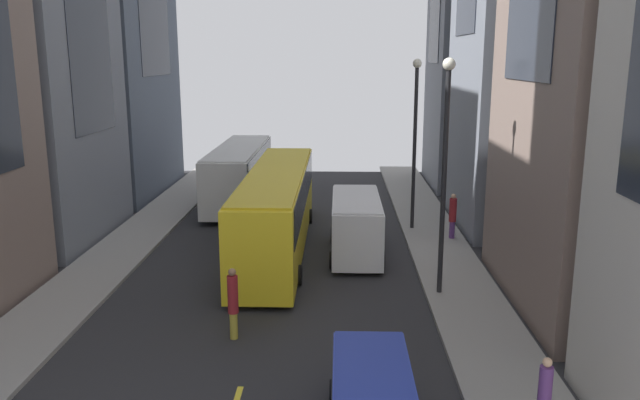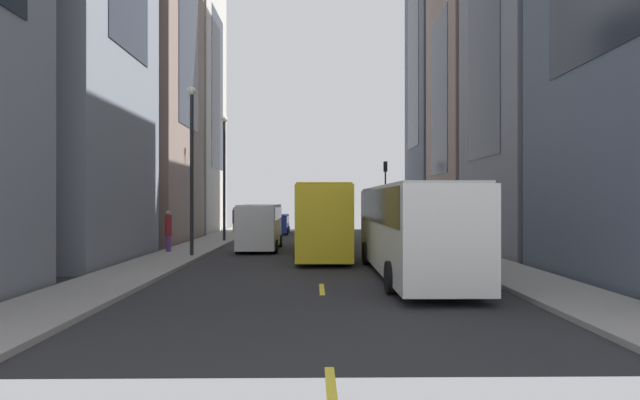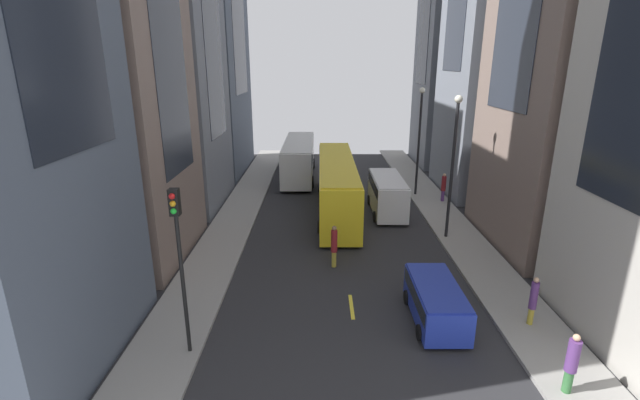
# 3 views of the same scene
# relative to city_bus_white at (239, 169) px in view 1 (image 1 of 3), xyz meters

# --- Properties ---
(ground_plane) EXTENTS (40.96, 40.96, 0.00)m
(ground_plane) POSITION_rel_city_bus_white_xyz_m (3.32, -9.91, -2.01)
(ground_plane) COLOR #28282B
(sidewalk_west) EXTENTS (2.76, 44.00, 0.15)m
(sidewalk_west) POSITION_rel_city_bus_white_xyz_m (-3.78, -9.91, -1.93)
(sidewalk_west) COLOR gray
(sidewalk_west) RESTS_ON ground
(sidewalk_east) EXTENTS (2.76, 44.00, 0.15)m
(sidewalk_east) POSITION_rel_city_bus_white_xyz_m (10.42, -9.91, -1.93)
(sidewalk_east) COLOR gray
(sidewalk_east) RESTS_ON ground
(lane_stripe_2) EXTENTS (0.16, 2.00, 0.01)m
(lane_stripe_2) POSITION_rel_city_bus_white_xyz_m (3.32, -14.11, -2.00)
(lane_stripe_2) COLOR yellow
(lane_stripe_2) RESTS_ON ground
(lane_stripe_3) EXTENTS (0.16, 2.00, 0.01)m
(lane_stripe_3) POSITION_rel_city_bus_white_xyz_m (3.32, -5.71, -2.00)
(lane_stripe_3) COLOR yellow
(lane_stripe_3) RESTS_ON ground
(lane_stripe_4) EXTENTS (0.16, 2.00, 0.01)m
(lane_stripe_4) POSITION_rel_city_bus_white_xyz_m (3.32, 2.69, -2.00)
(lane_stripe_4) COLOR yellow
(lane_stripe_4) RESTS_ON ground
(lane_stripe_5) EXTENTS (0.16, 2.00, 0.01)m
(lane_stripe_5) POSITION_rel_city_bus_white_xyz_m (3.32, 11.09, -2.00)
(lane_stripe_5) COLOR yellow
(lane_stripe_5) RESTS_ON ground
(city_bus_white) EXTENTS (2.80, 11.31, 3.35)m
(city_bus_white) POSITION_rel_city_bus_white_xyz_m (0.00, 0.00, 0.00)
(city_bus_white) COLOR silver
(city_bus_white) RESTS_ON ground
(streetcar_yellow) EXTENTS (2.70, 14.62, 3.59)m
(streetcar_yellow) POSITION_rel_city_bus_white_xyz_m (3.14, -9.26, 0.12)
(streetcar_yellow) COLOR yellow
(streetcar_yellow) RESTS_ON ground
(delivery_van_white) EXTENTS (2.25, 5.88, 2.58)m
(delivery_van_white) POSITION_rel_city_bus_white_xyz_m (6.63, -10.05, -0.49)
(delivery_van_white) COLOR white
(delivery_van_white) RESTS_ON ground
(car_blue_0) EXTENTS (1.97, 4.24, 1.62)m
(car_blue_0) POSITION_rel_city_bus_white_xyz_m (6.66, -23.56, -1.05)
(car_blue_0) COLOR #2338AD
(car_blue_0) RESTS_ON ground
(pedestrian_crossing_mid) EXTENTS (0.30, 0.30, 2.06)m
(pedestrian_crossing_mid) POSITION_rel_city_bus_white_xyz_m (10.35, -24.03, -0.76)
(pedestrian_crossing_mid) COLOR gold
(pedestrian_crossing_mid) RESTS_ON ground
(pedestrian_waiting_curb) EXTENTS (0.34, 0.34, 2.13)m
(pedestrian_waiting_curb) POSITION_rel_city_bus_white_xyz_m (11.20, -7.75, -0.72)
(pedestrian_waiting_curb) COLOR #593372
(pedestrian_waiting_curb) RESTS_ON ground
(pedestrian_crossing_near) EXTENTS (0.33, 0.33, 2.27)m
(pedestrian_crossing_near) POSITION_rel_city_bus_white_xyz_m (2.67, -18.58, -0.79)
(pedestrian_crossing_near) COLOR gold
(pedestrian_crossing_near) RESTS_ON ground
(streetlamp_near) EXTENTS (0.44, 0.44, 8.24)m
(streetlamp_near) POSITION_rel_city_bus_white_xyz_m (9.54, -5.93, 3.09)
(streetlamp_near) COLOR black
(streetlamp_near) RESTS_ON ground
(streetlamp_far) EXTENTS (0.44, 0.44, 8.31)m
(streetlamp_far) POSITION_rel_city_bus_white_xyz_m (9.54, -14.79, 3.13)
(streetlamp_far) COLOR black
(streetlamp_far) RESTS_ON ground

